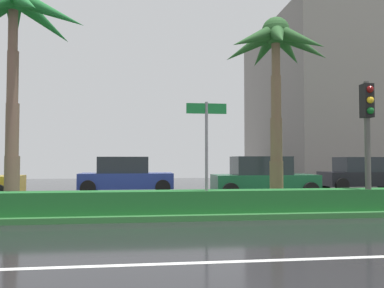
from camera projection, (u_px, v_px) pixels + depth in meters
name	position (u px, v px, depth m)	size (l,w,h in m)	color
ground_plane	(146.00, 210.00, 12.88)	(90.00, 42.00, 0.10)	black
near_lane_divider_stripe	(152.00, 264.00, 5.95)	(81.00, 0.14, 0.01)	white
median_strip	(147.00, 210.00, 11.89)	(85.50, 4.00, 0.15)	#2D6B33
median_hedge	(147.00, 202.00, 10.52)	(76.50, 0.70, 0.60)	#1E6028
palm_tree_mid_left	(14.00, 24.00, 11.59)	(4.20, 4.22, 6.71)	brown
palm_tree_centre_left	(276.00, 53.00, 12.92)	(3.63, 3.69, 6.12)	brown
traffic_signal_median_right	(368.00, 121.00, 11.13)	(0.28, 0.43, 3.65)	#4C4C47
street_name_sign	(207.00, 141.00, 10.64)	(1.10, 0.08, 3.00)	slate
car_in_traffic_second	(126.00, 176.00, 18.50)	(4.30, 2.02, 1.72)	navy
car_in_traffic_third	(263.00, 178.00, 16.55)	(4.30, 2.02, 1.72)	#195133
car_in_traffic_fourth	(362.00, 174.00, 20.51)	(4.30, 2.02, 1.72)	black
building_far_right	(366.00, 104.00, 35.29)	(18.28, 15.43, 13.24)	slate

